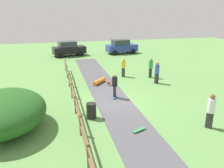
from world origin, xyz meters
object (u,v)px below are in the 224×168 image
Objects in this scene: skater_riding at (115,84)px; trash_bin at (91,111)px; bush_large at (4,112)px; parked_car_black at (69,49)px; bystander_white at (211,109)px; skater_fallen at (100,81)px; skateboard_loose at (139,130)px; parked_car_blue at (121,47)px; bystander_green at (151,67)px; bystander_blue at (157,72)px; bystander_yellow at (123,66)px.

trash_bin is at bearing -127.37° from skater_riding.
skater_riding is at bearing 23.76° from bush_large.
bystander_white is at bearing -75.02° from parked_car_black.
parked_car_black is at bearing 97.18° from skater_riding.
skater_riding is at bearing -83.74° from skater_fallen.
skateboard_loose is 0.19× the size of parked_car_blue.
parked_car_black is at bearing 118.13° from bystander_green.
parked_car_blue is (1.48, 21.41, -0.08)m from bystander_white.
bystander_white is 0.43× the size of parked_car_blue.
bystander_blue is at bearing 29.30° from skater_riding.
bystander_green is (10.94, 6.96, 0.03)m from bush_large.
skateboard_loose is at bearing -120.29° from bystander_blue.
bush_large reaches higher than skater_fallen.
bystander_yellow reaches higher than skateboard_loose.
skateboard_loose is 10.02m from bystander_yellow.
trash_bin is at bearing 135.38° from skateboard_loose.
parked_car_blue is at bearing 66.46° from skater_fallen.
bystander_blue is (10.77, 5.25, 0.02)m from bush_large.
bystander_blue is (4.59, -0.99, 0.81)m from skater_fallen.
parked_car_black is (-6.42, 12.01, -0.05)m from bystander_green.
skateboard_loose is at bearing -103.83° from parked_car_blue.
bystander_white is (3.70, -5.32, 0.06)m from skater_riding.
parked_car_blue reaches higher than bystander_yellow.
bystander_green is at bearing 84.18° from bystander_blue.
parked_car_black is (-2.06, 20.89, 0.87)m from skateboard_loose.
bush_large is 1.12× the size of parked_car_black.
parked_car_blue is at bearing 58.29° from bush_large.
parked_car_blue is (0.78, 12.01, -0.05)m from bystander_green.
skater_riding is 4.84m from bystander_blue.
bystander_yellow is at bearing 66.93° from skater_riding.
bystander_yellow is 0.40× the size of parked_car_blue.
parked_car_blue is at bearing 0.03° from parked_car_black.
bystander_yellow is 10.40m from bystander_white.
skater_fallen is 9.62m from bystander_white.
parked_car_black is at bearing 97.42° from skater_fallen.
bush_large reaches higher than bystander_yellow.
bush_large is 2.66× the size of bystander_white.
trash_bin is 2.99m from skateboard_loose.
skater_riding is 6.48m from bystander_white.
bush_large reaches higher than parked_car_black.
bystander_yellow is (2.48, 1.60, 0.77)m from skater_fallen.
parked_car_blue is (5.55, 12.73, 0.76)m from skater_fallen.
bystander_white is 7.70m from bystander_blue.
trash_bin is 1.11× the size of skateboard_loose.
parked_car_blue is (7.25, 18.81, 0.51)m from trash_bin.
skater_riding is 4.88m from skateboard_loose.
parked_car_black is at bearing 114.48° from bystander_blue.
skater_fallen is at bearing 45.30° from bush_large.
bystander_blue is at bearing 38.93° from trash_bin.
skateboard_loose is at bearing -84.37° from parked_car_black.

